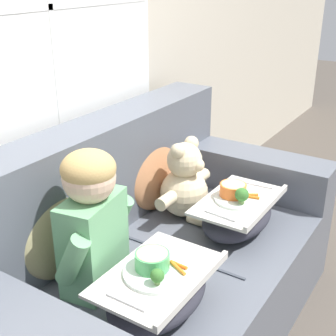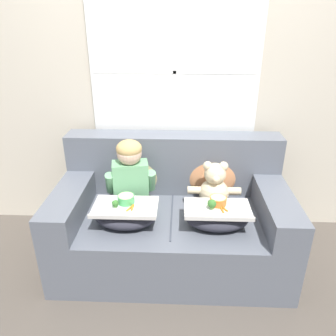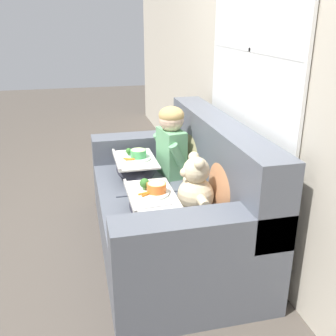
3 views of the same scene
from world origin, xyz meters
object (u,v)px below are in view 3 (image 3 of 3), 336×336
(throw_pillow_behind_child, at_px, (194,149))
(lap_tray_teddy, at_px, (152,204))
(teddy_bear, at_px, (195,188))
(couch, at_px, (178,204))
(child_figure, at_px, (171,138))
(throw_pillow_behind_teddy, at_px, (224,180))
(lap_tray_child, at_px, (135,167))

(throw_pillow_behind_child, relative_size, lap_tray_teddy, 0.95)
(teddy_bear, xyz_separation_m, lap_tray_teddy, (-0.00, -0.27, -0.07))
(couch, height_order, child_figure, child_figure)
(couch, distance_m, throw_pillow_behind_child, 0.48)
(child_figure, distance_m, teddy_bear, 0.64)
(couch, xyz_separation_m, throw_pillow_behind_teddy, (0.31, 0.21, 0.29))
(throw_pillow_behind_teddy, height_order, lap_tray_teddy, throw_pillow_behind_teddy)
(couch, xyz_separation_m, teddy_bear, (0.31, 0.02, 0.26))
(teddy_bear, xyz_separation_m, lap_tray_child, (-0.62, -0.27, -0.07))
(throw_pillow_behind_teddy, bearing_deg, lap_tray_teddy, -90.05)
(throw_pillow_behind_child, height_order, teddy_bear, throw_pillow_behind_child)
(couch, height_order, teddy_bear, couch)
(child_figure, bearing_deg, throw_pillow_behind_teddy, 16.05)
(throw_pillow_behind_child, relative_size, lap_tray_child, 0.96)
(teddy_bear, bearing_deg, throw_pillow_behind_teddy, 89.98)
(throw_pillow_behind_teddy, bearing_deg, throw_pillow_behind_child, 180.00)
(lap_tray_child, bearing_deg, child_figure, 89.93)
(child_figure, distance_m, lap_tray_teddy, 0.71)
(lap_tray_child, bearing_deg, lap_tray_teddy, 0.01)
(throw_pillow_behind_child, distance_m, teddy_bear, 0.65)
(couch, height_order, throw_pillow_behind_child, couch)
(child_figure, bearing_deg, lap_tray_teddy, -23.53)
(throw_pillow_behind_teddy, relative_size, lap_tray_teddy, 0.93)
(lap_tray_teddy, bearing_deg, teddy_bear, 89.93)
(throw_pillow_behind_child, bearing_deg, couch, -33.62)
(throw_pillow_behind_teddy, distance_m, child_figure, 0.66)
(teddy_bear, bearing_deg, throw_pillow_behind_child, 163.60)
(couch, height_order, lap_tray_child, couch)
(teddy_bear, height_order, lap_tray_teddy, teddy_bear)
(teddy_bear, relative_size, lap_tray_child, 0.90)
(couch, relative_size, child_figure, 3.22)
(couch, bearing_deg, child_figure, 174.88)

